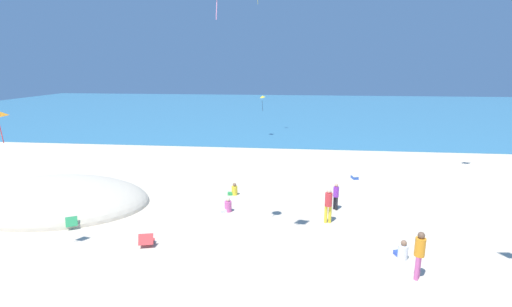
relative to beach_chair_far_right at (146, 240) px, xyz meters
The scene contains 13 objects.
ground_plane 8.12m from the beach_chair_far_right, 59.77° to the left, with size 120.00×120.00×0.00m, color beige.
ocean_water 48.86m from the beach_chair_far_right, 85.20° to the left, with size 120.00×60.00×0.05m, color teal.
dune_mound 7.91m from the beach_chair_far_right, 148.95° to the left, with size 10.06×7.04×2.51m, color beige.
beach_chair_far_right is the anchor object (origin of this frame).
beach_chair_near_camera 4.22m from the beach_chair_far_right, 162.71° to the left, with size 0.72×0.77×0.60m.
cooler_box 14.30m from the beach_chair_far_right, 46.36° to the left, with size 0.47×0.64×0.22m.
person_0 6.92m from the beach_chair_far_right, 68.56° to the left, with size 0.60×0.38×0.72m.
person_1 8.23m from the beach_chair_far_right, 22.73° to the left, with size 0.36×0.36×1.70m.
person_2 9.44m from the beach_chair_far_right, 30.90° to the left, with size 0.39×0.39×1.41m.
person_3 4.76m from the beach_chair_far_right, 56.60° to the left, with size 0.67×0.56×0.75m.
person_4 10.38m from the beach_chair_far_right, ahead, with size 0.48×0.48×1.75m.
person_5 10.15m from the beach_chair_far_right, ahead, with size 0.49×0.68×0.78m.
kite_yellow 24.33m from the beach_chair_far_right, 84.01° to the left, with size 0.55×0.66×1.59m.
Camera 1 is at (1.88, -10.18, 7.23)m, focal length 25.74 mm.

